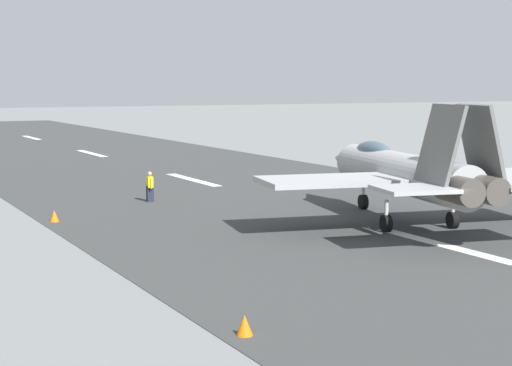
{
  "coord_description": "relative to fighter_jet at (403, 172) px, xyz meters",
  "views": [
    {
      "loc": [
        -24.41,
        21.51,
        6.4
      ],
      "look_at": [
        6.4,
        5.43,
        2.2
      ],
      "focal_mm": 57.84,
      "sensor_mm": 36.0,
      "label": 1
    }
  ],
  "objects": [
    {
      "name": "ground_plane",
      "position": [
        -5.56,
        1.71,
        -2.41
      ],
      "size": [
        400.0,
        400.0,
        0.0
      ],
      "primitive_type": "plane",
      "color": "slate"
    },
    {
      "name": "runway_strip",
      "position": [
        -5.58,
        1.71,
        -2.4
      ],
      "size": [
        240.0,
        26.0,
        0.02
      ],
      "color": "#373838",
      "rests_on": "ground"
    },
    {
      "name": "fighter_jet",
      "position": [
        0.0,
        0.0,
        0.0
      ],
      "size": [
        16.42,
        14.23,
        5.6
      ],
      "color": "#9EA1A3",
      "rests_on": "ground"
    },
    {
      "name": "crew_person",
      "position": [
        12.01,
        7.82,
        -1.58
      ],
      "size": [
        0.7,
        0.36,
        1.66
      ],
      "color": "#1E2338",
      "rests_on": "ground"
    },
    {
      "name": "marker_cone_near",
      "position": [
        -11.77,
        14.05,
        -2.13
      ],
      "size": [
        0.44,
        0.44,
        0.55
      ],
      "primitive_type": "cone",
      "color": "orange",
      "rests_on": "ground"
    },
    {
      "name": "marker_cone_mid",
      "position": [
        7.89,
        14.05,
        -2.13
      ],
      "size": [
        0.44,
        0.44,
        0.55
      ],
      "primitive_type": "cone",
      "color": "orange",
      "rests_on": "ground"
    }
  ]
}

